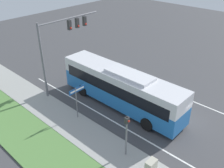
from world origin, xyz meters
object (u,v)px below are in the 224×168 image
(signal_gantry, at_px, (62,38))
(street_sign, at_px, (77,96))
(bus, at_px, (121,87))
(utility_cabinet, at_px, (151,167))
(pedestrian_signal, at_px, (127,131))

(signal_gantry, bearing_deg, street_sign, -117.50)
(bus, bearing_deg, utility_cabinet, -125.24)
(signal_gantry, distance_m, pedestrian_signal, 11.14)
(bus, distance_m, pedestrian_signal, 6.12)
(signal_gantry, xyz_separation_m, pedestrian_signal, (-3.00, -10.29, -3.02))
(utility_cabinet, bearing_deg, street_sign, 84.43)
(bus, bearing_deg, pedestrian_signal, -135.67)
(street_sign, bearing_deg, signal_gantry, 62.50)
(bus, xyz_separation_m, pedestrian_signal, (-4.37, -4.27, 0.25))
(bus, height_order, street_sign, bus)
(bus, bearing_deg, street_sign, 160.10)
(pedestrian_signal, distance_m, utility_cabinet, 2.69)
(street_sign, relative_size, utility_cabinet, 2.82)
(pedestrian_signal, bearing_deg, bus, 44.33)
(signal_gantry, bearing_deg, utility_cabinet, -104.31)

